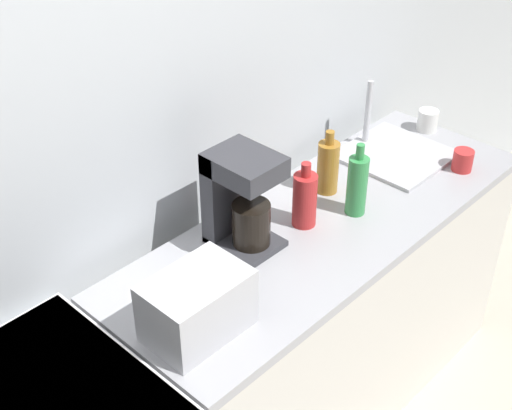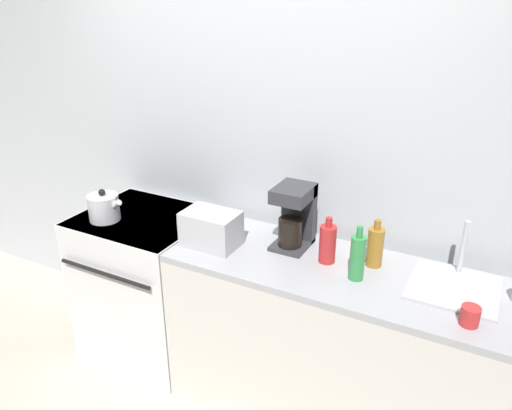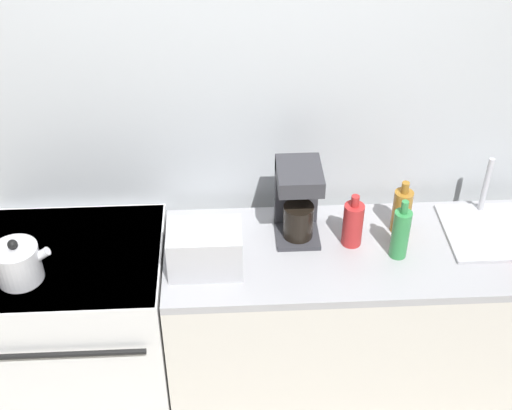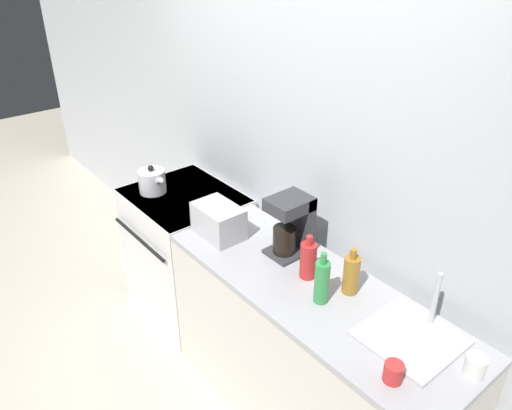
{
  "view_description": "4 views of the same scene",
  "coord_description": "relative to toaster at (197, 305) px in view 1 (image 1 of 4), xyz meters",
  "views": [
    {
      "loc": [
        -1.04,
        -0.91,
        2.38
      ],
      "look_at": [
        0.3,
        0.36,
        1.12
      ],
      "focal_mm": 50.0,
      "sensor_mm": 36.0,
      "label": 1
    },
    {
      "loc": [
        1.23,
        -1.75,
        2.21
      ],
      "look_at": [
        0.14,
        0.32,
        1.18
      ],
      "focal_mm": 35.0,
      "sensor_mm": 36.0,
      "label": 2
    },
    {
      "loc": [
        0.02,
        -1.91,
        2.87
      ],
      "look_at": [
        0.13,
        0.32,
        1.17
      ],
      "focal_mm": 50.0,
      "sensor_mm": 36.0,
      "label": 3
    },
    {
      "loc": [
        1.96,
        -1.16,
        2.5
      ],
      "look_at": [
        0.13,
        0.33,
        1.19
      ],
      "focal_mm": 35.0,
      "sensor_mm": 36.0,
      "label": 4
    }
  ],
  "objects": [
    {
      "name": "bottle_red",
      "position": [
        0.61,
        0.12,
        0.01
      ],
      "size": [
        0.08,
        0.08,
        0.24
      ],
      "color": "#B72828",
      "rests_on": "counter_block"
    },
    {
      "name": "toaster",
      "position": [
        0.0,
        0.0,
        0.0
      ],
      "size": [
        0.29,
        0.2,
        0.19
      ],
      "color": "#BCBCC1",
      "rests_on": "counter_block"
    },
    {
      "name": "wall_back",
      "position": [
        0.08,
        0.49,
        0.27
      ],
      "size": [
        8.0,
        0.05,
        2.6
      ],
      "color": "silver",
      "rests_on": "ground_plane"
    },
    {
      "name": "sink_tray",
      "position": [
        1.21,
        0.16,
        -0.08
      ],
      "size": [
        0.39,
        0.38,
        0.28
      ],
      "color": "#B7B7BC",
      "rests_on": "counter_block"
    },
    {
      "name": "counter_block",
      "position": [
        0.69,
        0.08,
        -0.56
      ],
      "size": [
        1.73,
        0.61,
        0.94
      ],
      "color": "silver",
      "rests_on": "ground_plane"
    },
    {
      "name": "cup_red",
      "position": [
        1.3,
        -0.09,
        -0.05
      ],
      "size": [
        0.08,
        0.08,
        0.08
      ],
      "color": "red",
      "rests_on": "counter_block"
    },
    {
      "name": "coffee_maker",
      "position": [
        0.39,
        0.21,
        0.08
      ],
      "size": [
        0.18,
        0.23,
        0.34
      ],
      "color": "#333338",
      "rests_on": "counter_block"
    },
    {
      "name": "cup_white",
      "position": [
        1.49,
        0.18,
        -0.05
      ],
      "size": [
        0.08,
        0.08,
        0.09
      ],
      "color": "white",
      "rests_on": "counter_block"
    },
    {
      "name": "bottle_amber",
      "position": [
        0.82,
        0.2,
        0.01
      ],
      "size": [
        0.08,
        0.08,
        0.25
      ],
      "color": "#9E6B23",
      "rests_on": "counter_block"
    },
    {
      "name": "bottle_green",
      "position": [
        0.78,
        0.03,
        0.02
      ],
      "size": [
        0.07,
        0.07,
        0.27
      ],
      "color": "#338C47",
      "rests_on": "counter_block"
    }
  ]
}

